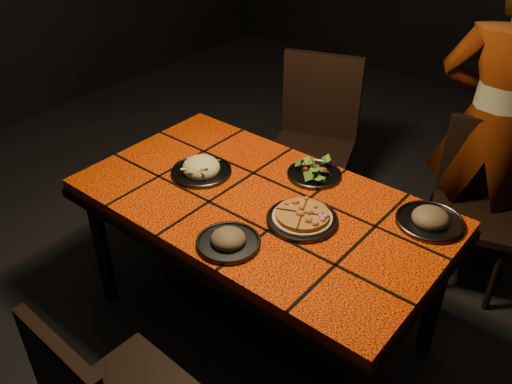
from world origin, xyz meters
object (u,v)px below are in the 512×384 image
Objects in this scene: plate_pizza at (302,218)px; diner at (495,125)px; dining_table at (260,215)px; chair_far_right at (476,196)px; chair_far_left at (315,132)px; plate_pasta at (201,169)px.

diner is at bearing 73.14° from plate_pizza.
dining_table is at bearing 177.73° from plate_pizza.
chair_far_right reaches higher than dining_table.
diner is at bearing -6.69° from chair_far_left.
plate_pizza is 1.16× the size of plate_pasta.
dining_table is 1.80× the size of chair_far_right.
chair_far_right is 2.76× the size of plate_pizza.
dining_table is 1.31m from diner.
plate_pizza is (-0.35, -1.17, -0.08)m from diner.
dining_table is at bearing 0.54° from plate_pasta.
plate_pasta is at bearing -111.27° from chair_far_left.
plate_pizza is at bearing 61.84° from diner.
chair_far_left reaches higher than plate_pizza.
plate_pasta reaches higher than plate_pizza.
chair_far_left is 0.98m from diner.
plate_pasta is at bearing -152.55° from chair_far_right.
chair_far_right is (0.96, 0.06, -0.07)m from chair_far_left.
diner is at bearing 86.35° from chair_far_right.
dining_table is 1.58× the size of chair_far_left.
chair_far_right is at bearing 45.79° from plate_pasta.
dining_table is 0.96× the size of diner.
diner reaches higher than plate_pasta.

